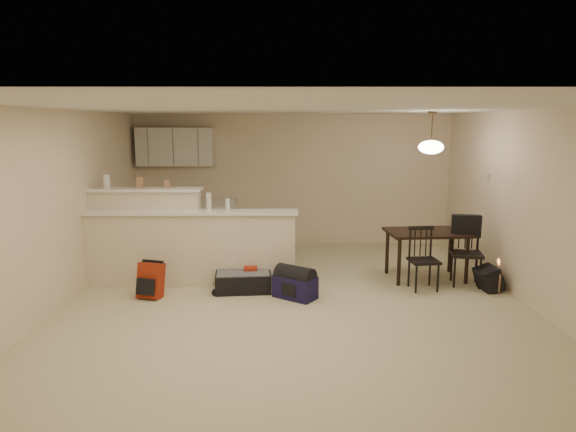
{
  "coord_description": "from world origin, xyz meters",
  "views": [
    {
      "loc": [
        -0.12,
        -6.32,
        2.3
      ],
      "look_at": [
        -0.1,
        0.7,
        1.05
      ],
      "focal_mm": 32.0,
      "sensor_mm": 36.0,
      "label": 1
    }
  ],
  "objects_px": {
    "black_daypack": "(489,279)",
    "dining_chair_far": "(467,252)",
    "pendant_lamp": "(431,147)",
    "dining_chair_near": "(424,259)",
    "dining_table": "(427,237)",
    "red_backpack": "(151,280)",
    "navy_duffel": "(295,287)",
    "suitcase": "(243,282)"
  },
  "relations": [
    {
      "from": "black_daypack",
      "to": "dining_chair_far",
      "type": "bearing_deg",
      "value": 39.96
    },
    {
      "from": "pendant_lamp",
      "to": "dining_chair_near",
      "type": "relative_size",
      "value": 0.7
    },
    {
      "from": "dining_table",
      "to": "red_backpack",
      "type": "distance_m",
      "value": 4.05
    },
    {
      "from": "pendant_lamp",
      "to": "dining_chair_near",
      "type": "distance_m",
      "value": 1.64
    },
    {
      "from": "dining_table",
      "to": "pendant_lamp",
      "type": "bearing_deg",
      "value": 40.24
    },
    {
      "from": "black_daypack",
      "to": "red_backpack",
      "type": "bearing_deg",
      "value": 89.19
    },
    {
      "from": "dining_table",
      "to": "black_daypack",
      "type": "bearing_deg",
      "value": -42.74
    },
    {
      "from": "pendant_lamp",
      "to": "navy_duffel",
      "type": "height_order",
      "value": "pendant_lamp"
    },
    {
      "from": "dining_table",
      "to": "dining_chair_far",
      "type": "relative_size",
      "value": 1.25
    },
    {
      "from": "pendant_lamp",
      "to": "navy_duffel",
      "type": "xyz_separation_m",
      "value": [
        -1.99,
        -0.9,
        -1.84
      ]
    },
    {
      "from": "dining_table",
      "to": "red_backpack",
      "type": "height_order",
      "value": "dining_table"
    },
    {
      "from": "red_backpack",
      "to": "navy_duffel",
      "type": "relative_size",
      "value": 0.85
    },
    {
      "from": "dining_table",
      "to": "pendant_lamp",
      "type": "height_order",
      "value": "pendant_lamp"
    },
    {
      "from": "navy_duffel",
      "to": "black_daypack",
      "type": "xyz_separation_m",
      "value": [
        2.73,
        0.32,
        0.01
      ]
    },
    {
      "from": "black_daypack",
      "to": "dining_table",
      "type": "bearing_deg",
      "value": 47.75
    },
    {
      "from": "dining_chair_near",
      "to": "red_backpack",
      "type": "height_order",
      "value": "dining_chair_near"
    },
    {
      "from": "pendant_lamp",
      "to": "dining_chair_near",
      "type": "xyz_separation_m",
      "value": [
        -0.17,
        -0.53,
        -1.55
      ]
    },
    {
      "from": "red_backpack",
      "to": "navy_duffel",
      "type": "height_order",
      "value": "red_backpack"
    },
    {
      "from": "navy_duffel",
      "to": "dining_chair_far",
      "type": "bearing_deg",
      "value": 48.24
    },
    {
      "from": "red_backpack",
      "to": "dining_chair_near",
      "type": "bearing_deg",
      "value": 21.78
    },
    {
      "from": "red_backpack",
      "to": "black_daypack",
      "type": "xyz_separation_m",
      "value": [
        4.68,
        0.28,
        -0.07
      ]
    },
    {
      "from": "pendant_lamp",
      "to": "dining_chair_near",
      "type": "height_order",
      "value": "pendant_lamp"
    },
    {
      "from": "dining_chair_far",
      "to": "black_daypack",
      "type": "bearing_deg",
      "value": -35.12
    },
    {
      "from": "pendant_lamp",
      "to": "black_daypack",
      "type": "relative_size",
      "value": 1.68
    },
    {
      "from": "dining_chair_far",
      "to": "navy_duffel",
      "type": "xyz_separation_m",
      "value": [
        -2.49,
        -0.57,
        -0.34
      ]
    },
    {
      "from": "dining_chair_near",
      "to": "navy_duffel",
      "type": "distance_m",
      "value": 1.88
    },
    {
      "from": "dining_chair_far",
      "to": "suitcase",
      "type": "relative_size",
      "value": 1.29
    },
    {
      "from": "pendant_lamp",
      "to": "red_backpack",
      "type": "distance_m",
      "value": 4.39
    },
    {
      "from": "red_backpack",
      "to": "dining_table",
      "type": "bearing_deg",
      "value": 29.11
    },
    {
      "from": "pendant_lamp",
      "to": "dining_chair_far",
      "type": "height_order",
      "value": "pendant_lamp"
    },
    {
      "from": "dining_table",
      "to": "dining_chair_far",
      "type": "xyz_separation_m",
      "value": [
        0.5,
        -0.33,
        -0.15
      ]
    },
    {
      "from": "black_daypack",
      "to": "pendant_lamp",
      "type": "bearing_deg",
      "value": 47.75
    },
    {
      "from": "black_daypack",
      "to": "dining_chair_near",
      "type": "bearing_deg",
      "value": 82.8
    },
    {
      "from": "dining_chair_near",
      "to": "navy_duffel",
      "type": "relative_size",
      "value": 1.59
    },
    {
      "from": "dining_table",
      "to": "suitcase",
      "type": "height_order",
      "value": "dining_table"
    },
    {
      "from": "pendant_lamp",
      "to": "red_backpack",
      "type": "height_order",
      "value": "pendant_lamp"
    },
    {
      "from": "dining_chair_near",
      "to": "dining_chair_far",
      "type": "height_order",
      "value": "dining_chair_far"
    },
    {
      "from": "dining_chair_far",
      "to": "dining_chair_near",
      "type": "bearing_deg",
      "value": -152.5
    },
    {
      "from": "dining_chair_near",
      "to": "black_daypack",
      "type": "height_order",
      "value": "dining_chair_near"
    },
    {
      "from": "dining_table",
      "to": "navy_duffel",
      "type": "relative_size",
      "value": 2.21
    },
    {
      "from": "suitcase",
      "to": "black_daypack",
      "type": "height_order",
      "value": "black_daypack"
    },
    {
      "from": "red_backpack",
      "to": "black_daypack",
      "type": "distance_m",
      "value": 4.68
    }
  ]
}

